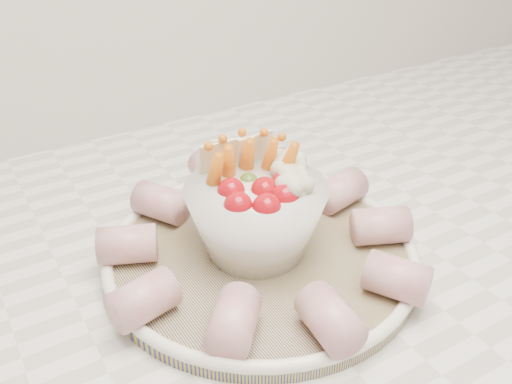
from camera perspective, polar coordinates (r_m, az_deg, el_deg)
serving_platter at (r=0.57m, az=0.49°, el=-6.12°), size 0.32×0.32×0.02m
veggie_bowl at (r=0.55m, az=0.14°, el=-2.00°), size 0.14×0.14×0.11m
cured_meat_rolls at (r=0.56m, az=0.43°, el=-4.31°), size 0.31×0.32×0.04m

